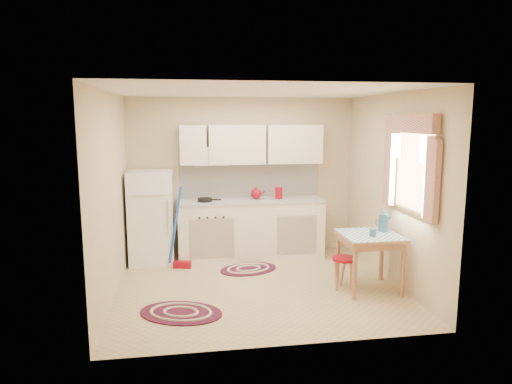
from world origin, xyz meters
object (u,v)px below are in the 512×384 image
Objects in this scene: base_cabinets at (251,230)px; stool at (344,273)px; fridge at (151,217)px; table at (369,262)px.

stool is at bearing -57.86° from base_cabinets.
fridge reaches higher than table.
fridge is 1.54m from base_cabinets.
table is 0.35m from stool.
stool is (-0.31, 0.06, -0.15)m from table.
table is at bearing -10.25° from stool.
base_cabinets is at bearing 128.67° from table.
table is 1.71× the size of stool.
fridge is 3.33× the size of stool.
table is (1.29, -1.62, -0.08)m from base_cabinets.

